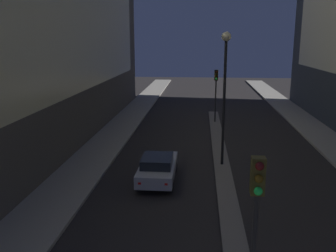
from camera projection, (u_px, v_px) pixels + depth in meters
median_strip at (221, 160)px, 22.82m from camera, size 0.92×30.36×0.12m
traffic_light_near at (256, 207)px, 8.75m from camera, size 0.32×0.42×4.54m
traffic_light_mid at (216, 84)px, 32.19m from camera, size 0.32×0.42×4.54m
street_lamp at (225, 75)px, 20.72m from camera, size 0.52×0.52×7.53m
car_left_lane at (158, 168)px, 19.50m from camera, size 1.80×4.34×1.41m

